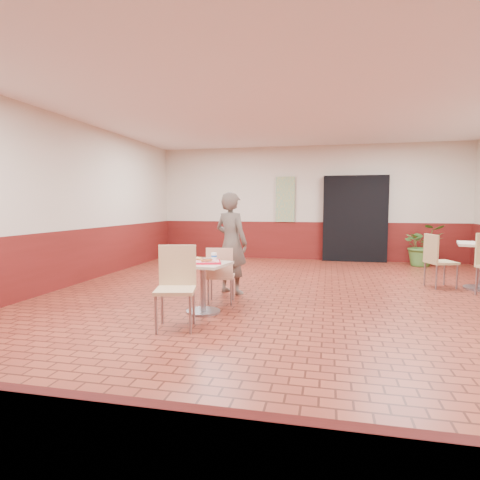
% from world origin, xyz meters
% --- Properties ---
extents(room_shell, '(8.01, 10.01, 3.01)m').
position_xyz_m(room_shell, '(0.00, 0.00, 1.50)').
color(room_shell, maroon).
rests_on(room_shell, ground).
extents(wainscot_band, '(8.00, 10.00, 1.00)m').
position_xyz_m(wainscot_band, '(0.00, 0.00, 0.50)').
color(wainscot_band, '#551210').
rests_on(wainscot_band, ground).
extents(corridor_doorway, '(1.60, 0.22, 2.20)m').
position_xyz_m(corridor_doorway, '(1.20, 4.88, 1.10)').
color(corridor_doorway, black).
rests_on(corridor_doorway, ground).
extents(promo_poster, '(0.50, 0.03, 1.20)m').
position_xyz_m(promo_poster, '(-0.60, 4.94, 1.60)').
color(promo_poster, gray).
rests_on(promo_poster, wainscot_band).
extents(main_table, '(0.64, 0.64, 0.68)m').
position_xyz_m(main_table, '(-1.09, -0.70, 0.46)').
color(main_table, beige).
rests_on(main_table, ground).
extents(chair_main_front, '(0.54, 0.54, 0.97)m').
position_xyz_m(chair_main_front, '(-1.20, -1.39, 0.54)').
color(chair_main_front, tan).
rests_on(chair_main_front, ground).
extents(chair_main_back, '(0.44, 0.44, 0.84)m').
position_xyz_m(chair_main_back, '(-0.99, -0.19, 0.47)').
color(chair_main_back, tan).
rests_on(chair_main_back, ground).
extents(customer, '(0.72, 0.62, 1.66)m').
position_xyz_m(customer, '(-1.00, 0.53, 0.83)').
color(customer, brown).
rests_on(customer, ground).
extents(serving_tray, '(0.47, 0.37, 0.03)m').
position_xyz_m(serving_tray, '(-1.09, -0.70, 0.69)').
color(serving_tray, red).
rests_on(serving_tray, main_table).
extents(ring_donut, '(0.12, 0.12, 0.03)m').
position_xyz_m(ring_donut, '(-1.18, -0.64, 0.72)').
color(ring_donut, '#BE9045').
rests_on(ring_donut, serving_tray).
extents(long_john_donut, '(0.17, 0.12, 0.05)m').
position_xyz_m(long_john_donut, '(-1.01, -0.77, 0.73)').
color(long_john_donut, '#D6713E').
rests_on(long_john_donut, serving_tray).
extents(paper_cup, '(0.08, 0.08, 0.10)m').
position_xyz_m(paper_cup, '(-0.96, -0.60, 0.76)').
color(paper_cup, white).
rests_on(paper_cup, serving_tray).
extents(chair_second_left, '(0.54, 0.54, 0.94)m').
position_xyz_m(chair_second_left, '(2.42, 1.78, 0.53)').
color(chair_second_left, tan).
rests_on(chair_second_left, ground).
extents(potted_plant, '(1.01, 0.91, 1.00)m').
position_xyz_m(potted_plant, '(2.73, 4.39, 0.50)').
color(potted_plant, '#41732E').
rests_on(potted_plant, ground).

